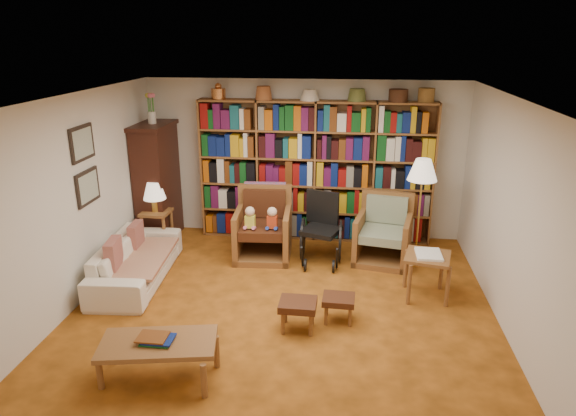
% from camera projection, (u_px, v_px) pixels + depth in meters
% --- Properties ---
extents(floor, '(5.00, 5.00, 0.00)m').
position_uv_depth(floor, '(283.00, 308.00, 6.21)').
color(floor, '#B8631C').
rests_on(floor, ground).
extents(ceiling, '(5.00, 5.00, 0.00)m').
position_uv_depth(ceiling, '(283.00, 98.00, 5.40)').
color(ceiling, white).
rests_on(ceiling, wall_back).
extents(wall_back, '(5.00, 0.00, 5.00)m').
position_uv_depth(wall_back, '(304.00, 160.00, 8.15)').
color(wall_back, silver).
rests_on(wall_back, floor).
extents(wall_front, '(5.00, 0.00, 5.00)m').
position_uv_depth(wall_front, '(235.00, 330.00, 3.46)').
color(wall_front, silver).
rests_on(wall_front, floor).
extents(wall_left, '(0.00, 5.00, 5.00)m').
position_uv_depth(wall_left, '(75.00, 202.00, 6.09)').
color(wall_left, silver).
rests_on(wall_left, floor).
extents(wall_right, '(0.00, 5.00, 5.00)m').
position_uv_depth(wall_right, '(513.00, 220.00, 5.52)').
color(wall_right, silver).
rests_on(wall_right, floor).
extents(bookshelf, '(3.60, 0.30, 2.42)m').
position_uv_depth(bookshelf, '(315.00, 167.00, 8.00)').
color(bookshelf, brown).
rests_on(bookshelf, floor).
extents(curio_cabinet, '(0.50, 0.95, 2.40)m').
position_uv_depth(curio_cabinet, '(157.00, 181.00, 8.04)').
color(curio_cabinet, '#34140E').
rests_on(curio_cabinet, floor).
extents(framed_pictures, '(0.03, 0.52, 0.97)m').
position_uv_depth(framed_pictures, '(85.00, 165.00, 6.25)').
color(framed_pictures, black).
rests_on(framed_pictures, wall_left).
extents(sofa, '(1.95, 0.87, 0.56)m').
position_uv_depth(sofa, '(136.00, 260.00, 6.84)').
color(sofa, '#EFE1CA').
rests_on(sofa, floor).
extents(sofa_throw, '(0.83, 1.41, 0.04)m').
position_uv_depth(sofa_throw, '(140.00, 259.00, 6.83)').
color(sofa_throw, beige).
rests_on(sofa_throw, sofa).
extents(cushion_left, '(0.14, 0.37, 0.36)m').
position_uv_depth(cushion_left, '(136.00, 238.00, 7.13)').
color(cushion_left, maroon).
rests_on(cushion_left, sofa).
extents(cushion_right, '(0.19, 0.41, 0.40)m').
position_uv_depth(cushion_right, '(114.00, 259.00, 6.47)').
color(cushion_right, maroon).
rests_on(cushion_right, sofa).
extents(side_table_lamp, '(0.42, 0.42, 0.61)m').
position_uv_depth(side_table_lamp, '(157.00, 221.00, 7.80)').
color(side_table_lamp, brown).
rests_on(side_table_lamp, floor).
extents(table_lamp, '(0.34, 0.34, 0.46)m').
position_uv_depth(table_lamp, '(154.00, 192.00, 7.65)').
color(table_lamp, gold).
rests_on(table_lamp, side_table_lamp).
extents(armchair_leather, '(0.86, 0.91, 1.03)m').
position_uv_depth(armchair_leather, '(264.00, 227.00, 7.62)').
color(armchair_leather, brown).
rests_on(armchair_leather, floor).
extents(armchair_sage, '(0.91, 0.93, 0.96)m').
position_uv_depth(armchair_sage, '(382.00, 235.00, 7.49)').
color(armchair_sage, brown).
rests_on(armchair_sage, floor).
extents(wheelchair, '(0.63, 0.81, 1.01)m').
position_uv_depth(wheelchair, '(322.00, 230.00, 7.39)').
color(wheelchair, black).
rests_on(wheelchair, floor).
extents(floor_lamp, '(0.41, 0.41, 1.54)m').
position_uv_depth(floor_lamp, '(422.00, 174.00, 7.01)').
color(floor_lamp, gold).
rests_on(floor_lamp, floor).
extents(side_table_papers, '(0.63, 0.63, 0.59)m').
position_uv_depth(side_table_papers, '(427.00, 262.00, 6.33)').
color(side_table_papers, brown).
rests_on(side_table_papers, floor).
extents(footstool_a, '(0.41, 0.35, 0.35)m').
position_uv_depth(footstool_a, '(298.00, 306.00, 5.68)').
color(footstool_a, '#492113').
rests_on(footstool_a, floor).
extents(footstool_b, '(0.37, 0.32, 0.31)m').
position_uv_depth(footstool_b, '(339.00, 301.00, 5.85)').
color(footstool_b, '#492113').
rests_on(footstool_b, floor).
extents(coffee_table, '(1.17, 0.73, 0.45)m').
position_uv_depth(coffee_table, '(158.00, 346.00, 4.84)').
color(coffee_table, brown).
rests_on(coffee_table, floor).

